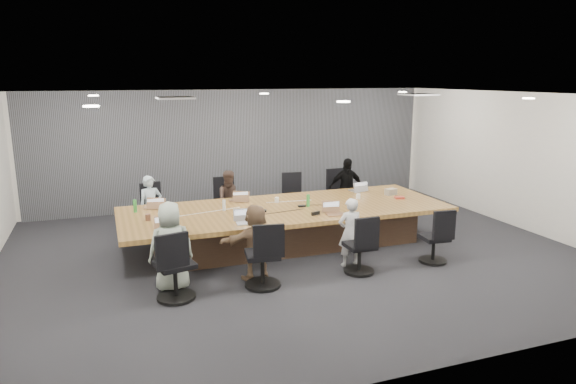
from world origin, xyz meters
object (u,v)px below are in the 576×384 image
object	(u,v)px
mug_brown	(148,217)
person_4	(171,247)
chair_0	(150,214)
bottle_clear	(224,205)
laptop_5	(246,223)
bottle_green_left	(135,206)
chair_4	(175,270)
chair_1	(227,206)
person_5	(256,242)
chair_2	(296,200)
person_1	(231,200)
snack_packet	(399,198)
laptop_0	(153,207)
laptop_1	(237,200)
bottle_green_right	(308,201)
canvas_bag	(391,192)
laptop_4	(166,231)
chair_7	(434,242)
conference_table	(286,225)
laptop_6	(336,214)
person_3	(346,188)
stapler	(316,213)
chair_3	(339,196)
chair_5	(262,260)
person_6	(350,232)
person_0	(151,207)
laptop_3	(358,190)

from	to	relation	value
mug_brown	person_4	bearing A→B (deg)	-81.11
chair_0	bottle_clear	xyz separation A→B (m)	(1.18, -1.55, 0.44)
laptop_5	bottle_green_left	bearing A→B (deg)	145.79
chair_4	bottle_green_left	size ratio (longest dim) A/B	3.79
chair_1	person_5	distance (m)	3.07
chair_0	person_5	size ratio (longest dim) A/B	0.66
chair_0	chair_2	world-z (taller)	chair_2
person_1	snack_packet	xyz separation A→B (m)	(3.07, -1.48, 0.14)
laptop_0	laptop_1	bearing A→B (deg)	-166.36
person_4	bottle_green_right	size ratio (longest dim) A/B	5.88
chair_1	canvas_bag	distance (m)	3.44
laptop_4	bottle_clear	world-z (taller)	bottle_clear
chair_7	person_1	xyz separation A→B (m)	(-2.78, 3.05, 0.26)
chair_0	laptop_1	size ratio (longest dim) A/B	2.49
conference_table	laptop_6	distance (m)	1.08
chair_7	person_3	size ratio (longest dim) A/B	0.54
chair_0	bottle_green_right	bearing A→B (deg)	132.90
laptop_5	mug_brown	size ratio (longest dim) A/B	2.84
chair_1	chair_4	distance (m)	3.74
stapler	chair_0	bearing A→B (deg)	121.68
person_4	snack_packet	xyz separation A→B (m)	(4.62, 1.22, 0.09)
laptop_1	bottle_green_left	xyz separation A→B (m)	(-1.92, -0.22, 0.11)
stapler	laptop_4	bearing A→B (deg)	166.51
chair_3	chair_5	distance (m)	4.46
person_5	laptop_0	bearing A→B (deg)	-67.27
chair_2	canvas_bag	distance (m)	2.14
laptop_0	mug_brown	world-z (taller)	mug_brown
bottle_clear	mug_brown	xyz separation A→B (m)	(-1.35, -0.19, -0.04)
chair_5	bottle_green_right	distance (m)	2.17
laptop_4	mug_brown	size ratio (longest dim) A/B	2.75
chair_3	bottle_clear	world-z (taller)	bottle_clear
laptop_4	bottle_clear	xyz separation A→B (m)	(1.14, 0.95, 0.09)
person_6	person_1	bearing A→B (deg)	-60.75
chair_4	laptop_5	bearing A→B (deg)	21.74
chair_3	person_0	distance (m)	4.24
chair_1	chair_4	bearing A→B (deg)	67.34
chair_7	bottle_green_right	size ratio (longest dim) A/B	3.20
person_5	person_1	bearing A→B (deg)	-104.52
person_0	chair_0	bearing A→B (deg)	78.63
chair_3	person_4	world-z (taller)	person_4
snack_packet	chair_0	bearing A→B (deg)	158.59
chair_2	person_0	size ratio (longest dim) A/B	0.66
chair_3	person_6	size ratio (longest dim) A/B	0.74
chair_7	laptop_6	bearing A→B (deg)	152.67
laptop_0	bottle_green_left	distance (m)	0.41
chair_4	laptop_5	world-z (taller)	chair_4
person_0	laptop_6	world-z (taller)	person_0
person_4	chair_0	bearing A→B (deg)	-90.11
laptop_3	person_6	xyz separation A→B (m)	(-1.26, -2.15, -0.17)
chair_1	snack_packet	bearing A→B (deg)	151.15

